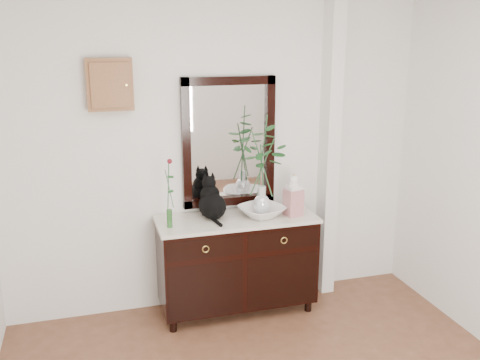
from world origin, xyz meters
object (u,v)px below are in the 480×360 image
object	(u,v)px
sideboard	(237,259)
ginger_jar	(293,195)
cat	(212,198)
lotus_bowl	(262,211)

from	to	relation	value
sideboard	ginger_jar	size ratio (longest dim) A/B	3.72
sideboard	cat	bearing A→B (deg)	167.09
sideboard	lotus_bowl	bearing A→B (deg)	-8.10
sideboard	ginger_jar	xyz separation A→B (m)	(0.47, -0.07, 0.55)
ginger_jar	cat	bearing A→B (deg)	170.46
lotus_bowl	ginger_jar	distance (m)	0.30
sideboard	ginger_jar	bearing A→B (deg)	-8.12
sideboard	cat	xyz separation A→B (m)	(-0.20, 0.04, 0.55)
cat	ginger_jar	distance (m)	0.68
lotus_bowl	ginger_jar	world-z (taller)	ginger_jar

